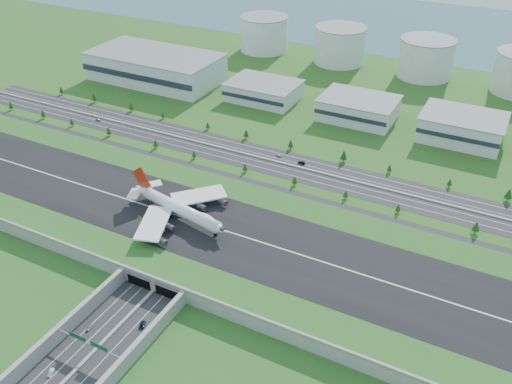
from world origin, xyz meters
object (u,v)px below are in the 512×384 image
at_px(car_0, 89,327).
at_px(car_5, 301,163).
at_px(boeing_747, 179,208).
at_px(car_2, 143,324).
at_px(car_1, 51,372).
at_px(fuel_tank_a, 264,34).
at_px(car_7, 279,155).
at_px(car_4, 98,120).

height_order(car_0, car_5, car_5).
relative_size(boeing_747, car_2, 14.53).
bearing_deg(car_1, fuel_tank_a, 83.64).
relative_size(fuel_tank_a, car_5, 9.59).
bearing_deg(fuel_tank_a, car_2, -71.26).
xyz_separation_m(car_1, car_5, (22.54, 211.00, 0.14)).
height_order(fuel_tank_a, car_0, fuel_tank_a).
relative_size(fuel_tank_a, car_2, 10.03).
xyz_separation_m(fuel_tank_a, car_5, (134.50, -209.37, -16.52)).
height_order(car_2, car_7, car_7).
bearing_deg(car_7, car_4, -68.00).
distance_m(car_5, car_7, 19.02).
bearing_deg(boeing_747, car_7, 94.12).
distance_m(car_2, car_4, 231.67).
bearing_deg(car_4, fuel_tank_a, -18.88).
height_order(car_0, car_1, car_1).
distance_m(boeing_747, car_7, 105.91).
bearing_deg(car_5, car_4, -83.34).
bearing_deg(fuel_tank_a, car_1, -75.09).
xyz_separation_m(fuel_tank_a, car_0, (108.99, -393.74, -16.68)).
bearing_deg(fuel_tank_a, boeing_747, -71.70).
bearing_deg(car_0, boeing_747, 84.93).
bearing_deg(car_0, car_7, 78.61).
relative_size(car_0, car_4, 1.06).
relative_size(car_4, car_5, 0.74).
bearing_deg(car_7, car_0, 14.81).
bearing_deg(car_2, fuel_tank_a, -94.51).
distance_m(car_4, car_5, 172.57).
height_order(car_1, car_2, car_1).
relative_size(car_1, car_4, 1.12).
distance_m(car_4, car_7, 154.01).
distance_m(car_0, car_5, 186.13).
height_order(car_4, car_7, car_7).
bearing_deg(car_2, boeing_747, -92.58).
distance_m(car_0, car_7, 187.24).
distance_m(car_0, car_2, 23.95).
bearing_deg(car_5, car_1, -3.11).
bearing_deg(car_1, car_5, 62.63).
height_order(car_5, car_7, car_5).
relative_size(car_0, car_2, 0.82).
distance_m(car_1, car_4, 249.77).
bearing_deg(boeing_747, car_4, 158.39).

